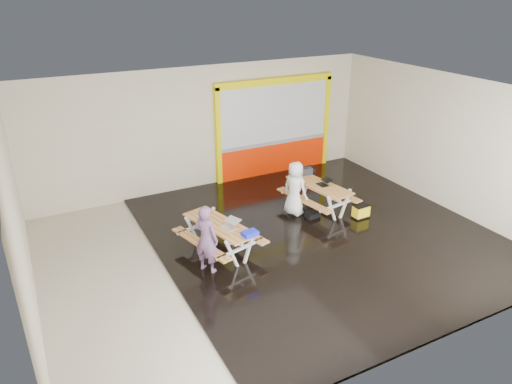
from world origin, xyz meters
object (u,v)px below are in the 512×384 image
toolbox (304,171)px  blue_pouch (250,233)px  laptop_left (230,225)px  fluke_bag (361,211)px  picnic_table_right (319,191)px  picnic_table_left (220,231)px  person_left (206,239)px  person_right (295,188)px  dark_case (312,215)px  laptop_right (324,183)px  backpack (310,173)px

toolbox → blue_pouch: bearing=-140.4°
laptop_left → fluke_bag: 3.75m
picnic_table_right → picnic_table_left: bearing=-165.7°
blue_pouch → person_left: bearing=165.8°
person_right → fluke_bag: person_right is taller
blue_pouch → toolbox: (2.82, 2.33, 0.06)m
person_right → dark_case: person_right is taller
dark_case → toolbox: bearing=69.0°
blue_pouch → laptop_left: bearing=112.5°
laptop_right → fluke_bag: bearing=-55.1°
picnic_table_left → backpack: bearing=26.0°
backpack → laptop_left: bearing=-149.7°
backpack → fluke_bag: backpack is taller
picnic_table_right → laptop_right: bearing=-36.6°
picnic_table_left → dark_case: bearing=9.9°
picnic_table_right → fluke_bag: 1.20m
backpack → dark_case: size_ratio=1.26×
laptop_left → laptop_right: (3.11, 0.98, 0.00)m
picnic_table_right → toolbox: toolbox is taller
person_left → fluke_bag: size_ratio=3.43×
picnic_table_right → fluke_bag: size_ratio=4.82×
picnic_table_right → backpack: 0.93m
laptop_left → person_right: bearing=24.8°
person_right → dark_case: (0.35, -0.32, -0.68)m
blue_pouch → toolbox: 3.66m
laptop_right → backpack: 0.98m
fluke_bag → backpack: bearing=102.2°
picnic_table_left → laptop_left: 0.37m
laptop_left → laptop_right: size_ratio=1.37×
backpack → person_left: bearing=-150.7°
person_left → person_right: 3.24m
person_left → backpack: (3.97, 2.23, -0.09)m
fluke_bag → person_right: bearing=147.3°
person_right → fluke_bag: bearing=-143.0°
person_left → laptop_left: bearing=-99.5°
person_left → toolbox: person_left is taller
person_right → laptop_right: person_right is taller
person_left → blue_pouch: person_left is taller
picnic_table_left → toolbox: toolbox is taller
fluke_bag → picnic_table_left: bearing=178.4°
laptop_left → backpack: (3.31, 1.93, -0.11)m
laptop_right → blue_pouch: laptop_right is taller
picnic_table_right → laptop_right: laptop_right is taller
toolbox → dark_case: 1.37m
person_left → picnic_table_left: bearing=-77.3°
toolbox → dark_case: (-0.41, -1.08, -0.74)m
blue_pouch → fluke_bag: 3.59m
backpack → picnic_table_right: bearing=-108.9°
picnic_table_left → blue_pouch: (0.36, -0.77, 0.22)m
laptop_left → person_left: bearing=-155.7°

